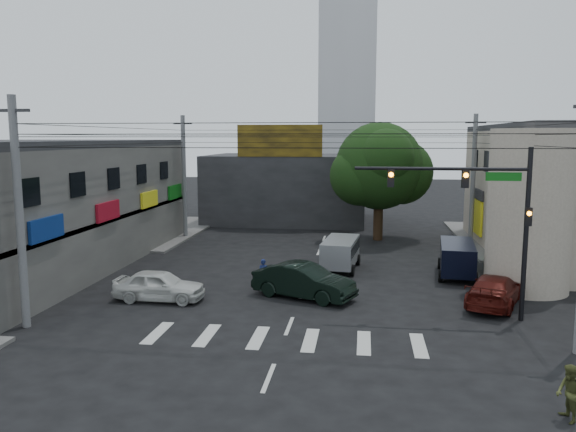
% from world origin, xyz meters
% --- Properties ---
extents(ground, '(160.00, 160.00, 0.00)m').
position_xyz_m(ground, '(0.00, 0.00, 0.00)').
color(ground, black).
rests_on(ground, ground).
extents(sidewalk_far_left, '(16.00, 16.00, 0.15)m').
position_xyz_m(sidewalk_far_left, '(-18.00, 18.00, 0.07)').
color(sidewalk_far_left, '#514F4C').
rests_on(sidewalk_far_left, ground).
extents(sidewalk_far_right, '(16.00, 16.00, 0.15)m').
position_xyz_m(sidewalk_far_right, '(18.00, 18.00, 0.07)').
color(sidewalk_far_right, '#514F4C').
rests_on(sidewalk_far_right, ground).
extents(building_left, '(14.00, 24.00, 7.00)m').
position_xyz_m(building_left, '(-18.00, 6.00, 3.50)').
color(building_left, '#4A4845').
rests_on(building_left, ground).
extents(corner_column, '(4.00, 4.00, 8.00)m').
position_xyz_m(corner_column, '(11.00, 4.00, 4.00)').
color(corner_column, gray).
rests_on(corner_column, ground).
extents(building_far, '(14.00, 10.00, 6.00)m').
position_xyz_m(building_far, '(-4.00, 26.00, 3.00)').
color(building_far, '#232326').
rests_on(building_far, ground).
extents(billboard, '(7.00, 0.30, 2.60)m').
position_xyz_m(billboard, '(-4.00, 21.10, 7.30)').
color(billboard, olive).
rests_on(billboard, building_far).
extents(tower_distant, '(9.00, 9.00, 44.00)m').
position_xyz_m(tower_distant, '(0.00, 70.00, 22.00)').
color(tower_distant, silver).
rests_on(tower_distant, ground).
extents(street_tree, '(6.40, 6.40, 8.70)m').
position_xyz_m(street_tree, '(4.00, 17.00, 5.47)').
color(street_tree, black).
rests_on(street_tree, ground).
extents(traffic_gantry, '(7.10, 0.35, 7.20)m').
position_xyz_m(traffic_gantry, '(7.82, -1.00, 4.83)').
color(traffic_gantry, black).
rests_on(traffic_gantry, ground).
extents(utility_pole_near_left, '(0.32, 0.32, 9.20)m').
position_xyz_m(utility_pole_near_left, '(-10.50, -4.50, 4.60)').
color(utility_pole_near_left, '#59595B').
rests_on(utility_pole_near_left, ground).
extents(utility_pole_far_left, '(0.32, 0.32, 9.20)m').
position_xyz_m(utility_pole_far_left, '(-10.50, 16.00, 4.60)').
color(utility_pole_far_left, '#59595B').
rests_on(utility_pole_far_left, ground).
extents(utility_pole_far_right, '(0.32, 0.32, 9.20)m').
position_xyz_m(utility_pole_far_right, '(10.50, 16.00, 4.60)').
color(utility_pole_far_right, '#59595B').
rests_on(utility_pole_far_right, ground).
extents(dark_sedan, '(5.25, 6.17, 1.63)m').
position_xyz_m(dark_sedan, '(0.16, 1.10, 0.81)').
color(dark_sedan, black).
rests_on(dark_sedan, ground).
extents(white_compact, '(1.83, 4.29, 1.44)m').
position_xyz_m(white_compact, '(-6.50, -0.23, 0.72)').
color(white_compact, silver).
rests_on(white_compact, ground).
extents(maroon_sedan, '(5.38, 6.24, 1.41)m').
position_xyz_m(maroon_sedan, '(8.87, 1.06, 0.70)').
color(maroon_sedan, '#410D09').
rests_on(maroon_sedan, ground).
extents(silver_minivan, '(4.49, 2.60, 1.78)m').
position_xyz_m(silver_minivan, '(1.63, 7.14, 0.89)').
color(silver_minivan, gray).
rests_on(silver_minivan, ground).
extents(navy_van, '(5.02, 2.82, 1.84)m').
position_xyz_m(navy_van, '(8.05, 6.45, 0.92)').
color(navy_van, black).
rests_on(navy_van, ground).
extents(traffic_officer, '(0.58, 0.41, 1.50)m').
position_xyz_m(traffic_officer, '(-2.04, 2.47, 0.75)').
color(traffic_officer, '#16204E').
rests_on(traffic_officer, ground).
extents(pedestrian_olive, '(0.95, 0.84, 1.57)m').
position_xyz_m(pedestrian_olive, '(8.44, -9.61, 0.78)').
color(pedestrian_olive, '#434821').
rests_on(pedestrian_olive, ground).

